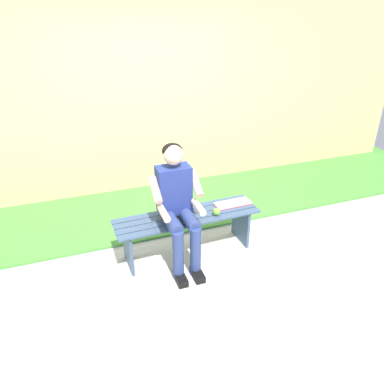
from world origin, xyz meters
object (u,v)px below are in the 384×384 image
person_seated (178,202)px  book_open (233,204)px  apple (216,212)px  bench_near (187,225)px

person_seated → book_open: person_seated is taller
person_seated → apple: (-0.43, -0.00, -0.19)m
apple → book_open: (-0.27, -0.15, -0.03)m
book_open → apple: bearing=27.9°
bench_near → book_open: size_ratio=3.76×
apple → book_open: apple is taller
book_open → person_seated: bearing=10.8°
bench_near → book_open: bearing=-174.6°
bench_near → book_open: 0.58m
bench_near → apple: (-0.29, 0.10, 0.16)m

